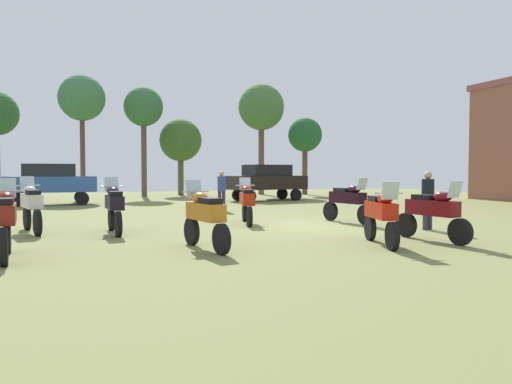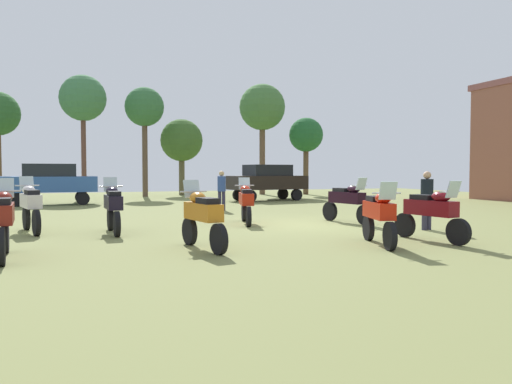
{
  "view_description": "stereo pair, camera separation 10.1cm",
  "coord_description": "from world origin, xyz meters",
  "px_view_note": "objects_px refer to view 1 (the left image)",
  "views": [
    {
      "loc": [
        -6.73,
        -13.52,
        1.67
      ],
      "look_at": [
        0.2,
        5.7,
        0.79
      ],
      "focal_mm": 34.15,
      "sensor_mm": 36.0,
      "label": 1
    },
    {
      "loc": [
        -6.64,
        -13.56,
        1.67
      ],
      "look_at": [
        0.2,
        5.7,
        0.79
      ],
      "focal_mm": 34.15,
      "sensor_mm": 36.0,
      "label": 2
    }
  ],
  "objects_px": {
    "person_2": "(222,188)",
    "tree_2": "(261,108)",
    "motorcycle_7": "(205,216)",
    "motorcycle_4": "(31,205)",
    "motorcycle_5": "(114,206)",
    "car_1": "(49,181)",
    "motorcycle_1": "(381,214)",
    "tree_3": "(305,136)",
    "tree_5": "(181,141)",
    "tree_7": "(143,109)",
    "motorcycle_10": "(247,201)",
    "motorcycle_8": "(348,200)",
    "motorcycle_9": "(5,220)",
    "motorcycle_2": "(433,211)",
    "tree_6": "(82,99)",
    "person_1": "(428,196)",
    "car_3": "(267,180)"
  },
  "relations": [
    {
      "from": "person_2",
      "to": "tree_2",
      "type": "distance_m",
      "value": 15.14
    },
    {
      "from": "motorcycle_7",
      "to": "motorcycle_4",
      "type": "bearing_deg",
      "value": 120.09
    },
    {
      "from": "motorcycle_5",
      "to": "car_1",
      "type": "relative_size",
      "value": 0.48
    },
    {
      "from": "motorcycle_1",
      "to": "tree_3",
      "type": "distance_m",
      "value": 23.9
    },
    {
      "from": "tree_5",
      "to": "tree_7",
      "type": "distance_m",
      "value": 3.45
    },
    {
      "from": "motorcycle_5",
      "to": "motorcycle_10",
      "type": "distance_m",
      "value": 4.18
    },
    {
      "from": "motorcycle_8",
      "to": "tree_2",
      "type": "distance_m",
      "value": 19.78
    },
    {
      "from": "motorcycle_4",
      "to": "tree_5",
      "type": "xyz_separation_m",
      "value": [
        7.7,
        18.85,
        2.97
      ]
    },
    {
      "from": "car_1",
      "to": "motorcycle_9",
      "type": "bearing_deg",
      "value": 177.99
    },
    {
      "from": "tree_2",
      "to": "tree_5",
      "type": "bearing_deg",
      "value": 170.99
    },
    {
      "from": "motorcycle_1",
      "to": "motorcycle_9",
      "type": "distance_m",
      "value": 7.66
    },
    {
      "from": "motorcycle_7",
      "to": "tree_5",
      "type": "distance_m",
      "value": 23.67
    },
    {
      "from": "car_1",
      "to": "motorcycle_4",
      "type": "bearing_deg",
      "value": 178.57
    },
    {
      "from": "motorcycle_2",
      "to": "motorcycle_1",
      "type": "bearing_deg",
      "value": -3.23
    },
    {
      "from": "motorcycle_5",
      "to": "car_1",
      "type": "xyz_separation_m",
      "value": [
        -2.27,
        12.3,
        0.44
      ]
    },
    {
      "from": "person_2",
      "to": "tree_6",
      "type": "height_order",
      "value": "tree_6"
    },
    {
      "from": "tree_3",
      "to": "person_2",
      "type": "bearing_deg",
      "value": -128.85
    },
    {
      "from": "tree_2",
      "to": "tree_5",
      "type": "xyz_separation_m",
      "value": [
        -5.56,
        0.88,
        -2.34
      ]
    },
    {
      "from": "tree_3",
      "to": "motorcycle_1",
      "type": "bearing_deg",
      "value": -111.48
    },
    {
      "from": "motorcycle_10",
      "to": "tree_7",
      "type": "relative_size",
      "value": 0.31
    },
    {
      "from": "motorcycle_2",
      "to": "person_2",
      "type": "bearing_deg",
      "value": -85.83
    },
    {
      "from": "tree_3",
      "to": "person_1",
      "type": "bearing_deg",
      "value": -106.08
    },
    {
      "from": "motorcycle_5",
      "to": "car_3",
      "type": "bearing_deg",
      "value": 49.79
    },
    {
      "from": "car_3",
      "to": "person_1",
      "type": "xyz_separation_m",
      "value": [
        -0.62,
        -14.12,
        -0.21
      ]
    },
    {
      "from": "person_2",
      "to": "tree_6",
      "type": "bearing_deg",
      "value": 117.19
    },
    {
      "from": "car_1",
      "to": "motorcycle_5",
      "type": "bearing_deg",
      "value": -171.95
    },
    {
      "from": "motorcycle_2",
      "to": "motorcycle_5",
      "type": "bearing_deg",
      "value": -38.38
    },
    {
      "from": "motorcycle_1",
      "to": "motorcycle_2",
      "type": "bearing_deg",
      "value": -158.93
    },
    {
      "from": "motorcycle_1",
      "to": "person_1",
      "type": "distance_m",
      "value": 3.52
    },
    {
      "from": "car_3",
      "to": "person_1",
      "type": "bearing_deg",
      "value": 168.03
    },
    {
      "from": "car_1",
      "to": "tree_3",
      "type": "relative_size",
      "value": 0.81
    },
    {
      "from": "motorcycle_9",
      "to": "person_1",
      "type": "relative_size",
      "value": 1.3
    },
    {
      "from": "tree_2",
      "to": "tree_6",
      "type": "relative_size",
      "value": 1.04
    },
    {
      "from": "car_3",
      "to": "tree_3",
      "type": "relative_size",
      "value": 0.84
    },
    {
      "from": "motorcycle_4",
      "to": "motorcycle_8",
      "type": "distance_m",
      "value": 9.29
    },
    {
      "from": "car_1",
      "to": "tree_2",
      "type": "height_order",
      "value": "tree_2"
    },
    {
      "from": "car_1",
      "to": "tree_2",
      "type": "relative_size",
      "value": 0.56
    },
    {
      "from": "motorcycle_1",
      "to": "motorcycle_7",
      "type": "height_order",
      "value": "motorcycle_7"
    },
    {
      "from": "motorcycle_4",
      "to": "car_3",
      "type": "bearing_deg",
      "value": 30.77
    },
    {
      "from": "motorcycle_2",
      "to": "tree_2",
      "type": "height_order",
      "value": "tree_2"
    },
    {
      "from": "motorcycle_7",
      "to": "tree_3",
      "type": "relative_size",
      "value": 0.39
    },
    {
      "from": "tree_2",
      "to": "tree_6",
      "type": "distance_m",
      "value": 11.91
    },
    {
      "from": "motorcycle_1",
      "to": "tree_5",
      "type": "height_order",
      "value": "tree_5"
    },
    {
      "from": "motorcycle_5",
      "to": "tree_7",
      "type": "height_order",
      "value": "tree_7"
    },
    {
      "from": "person_2",
      "to": "tree_2",
      "type": "xyz_separation_m",
      "value": [
        6.5,
        12.7,
        5.09
      ]
    },
    {
      "from": "motorcycle_1",
      "to": "motorcycle_8",
      "type": "height_order",
      "value": "motorcycle_8"
    },
    {
      "from": "motorcycle_7",
      "to": "car_1",
      "type": "distance_m",
      "value": 16.17
    },
    {
      "from": "motorcycle_10",
      "to": "car_3",
      "type": "bearing_deg",
      "value": 79.01
    },
    {
      "from": "tree_2",
      "to": "tree_7",
      "type": "xyz_separation_m",
      "value": [
        -8.16,
        -0.29,
        -0.4
      ]
    },
    {
      "from": "car_1",
      "to": "tree_3",
      "type": "xyz_separation_m",
      "value": [
        16.37,
        5.56,
        2.95
      ]
    }
  ]
}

